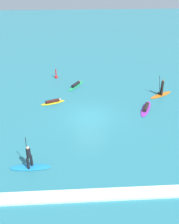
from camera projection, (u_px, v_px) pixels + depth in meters
The scene contains 8 objects.
ground_plane at pixel (90, 117), 24.15m from camera, with size 120.00×120.00×0.00m, color teal.
surfer_on_blue_board at pixel (30, 163), 18.02m from camera, with size 2.84×0.79×2.28m.
surfer_on_purple_board at pixel (146, 108), 25.32m from camera, with size 2.00×3.29×0.43m.
surfer_on_green_board at pixel (76, 85), 29.89m from camera, with size 2.14×2.97×0.42m.
surfer_on_yellow_board at pixel (53, 102), 26.37m from camera, with size 2.52×1.46×0.40m.
surfer_on_orange_board at pixel (161, 91), 27.75m from camera, with size 2.88×2.08×2.15m.
marker_buoy at pixel (56, 76), 32.03m from camera, with size 0.38×0.38×1.18m.
wave_crest at pixel (99, 195), 16.02m from camera, with size 18.89×0.90×0.18m, color white.
Camera 1 is at (-1.23, -20.67, 12.44)m, focal length 42.48 mm.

